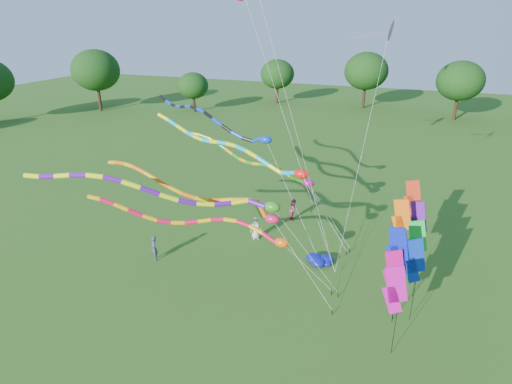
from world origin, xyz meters
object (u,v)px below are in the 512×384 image
(tube_kite_red, at_px, (209,225))
(blue_nylon_heap, at_px, (319,261))
(tube_kite_orange, at_px, (206,195))
(person_a, at_px, (256,228))
(person_b, at_px, (154,248))
(person_c, at_px, (294,210))

(tube_kite_red, xyz_separation_m, blue_nylon_heap, (5.50, 3.91, -3.41))
(tube_kite_orange, xyz_separation_m, person_a, (0.74, 5.68, -4.61))
(tube_kite_orange, relative_size, person_b, 8.31)
(tube_kite_orange, height_order, person_c, tube_kite_orange)
(tube_kite_red, xyz_separation_m, person_b, (-4.42, 0.85, -2.84))
(person_b, height_order, person_c, person_c)
(tube_kite_red, distance_m, blue_nylon_heap, 7.56)
(blue_nylon_heap, height_order, person_b, person_b)
(tube_kite_red, distance_m, person_c, 10.20)
(tube_kite_red, relative_size, tube_kite_orange, 0.96)
(person_c, bearing_deg, person_b, 145.44)
(tube_kite_red, distance_m, tube_kite_orange, 1.75)
(tube_kite_orange, relative_size, blue_nylon_heap, 6.91)
(tube_kite_red, xyz_separation_m, person_c, (2.24, 9.54, -2.83))
(tube_kite_orange, distance_m, person_c, 10.77)
(blue_nylon_heap, relative_size, person_b, 1.20)
(tube_kite_orange, distance_m, person_a, 7.36)
(person_a, relative_size, person_c, 0.94)
(blue_nylon_heap, bearing_deg, person_b, -162.82)
(blue_nylon_heap, xyz_separation_m, person_c, (-3.26, 5.63, 0.59))
(person_c, bearing_deg, blue_nylon_heap, -147.06)
(tube_kite_orange, xyz_separation_m, person_c, (2.37, 9.46, -4.57))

